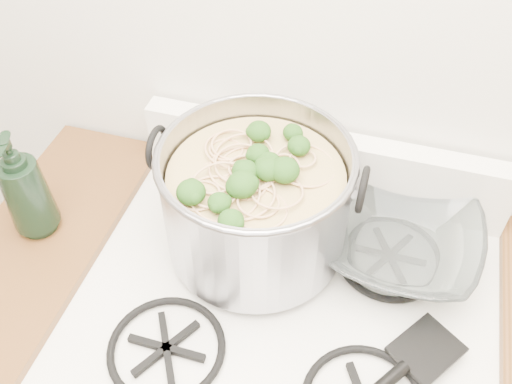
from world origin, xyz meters
name	(u,v)px	position (x,y,z in m)	size (l,w,h in m)	color
counter_left	(88,350)	(-0.51, 1.26, 0.46)	(0.25, 0.65, 0.92)	silver
stock_pot	(256,202)	(-0.09, 1.38, 1.03)	(0.38, 0.35, 0.24)	#95959D
spatula	(427,347)	(0.25, 1.23, 0.94)	(0.29, 0.31, 0.02)	black
glass_bowl	(398,247)	(0.18, 1.43, 0.94)	(0.12, 0.12, 0.03)	white
bottle	(23,185)	(-0.52, 1.29, 1.04)	(0.09, 0.09, 0.24)	black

